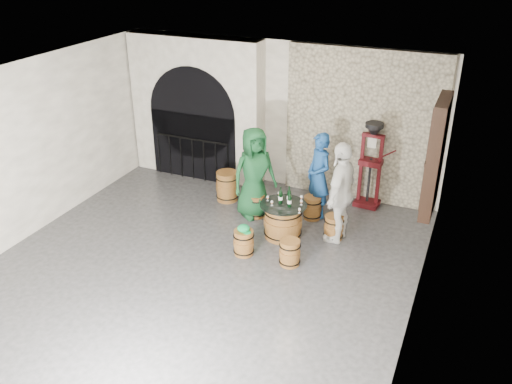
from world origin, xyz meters
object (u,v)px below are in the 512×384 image
at_px(barrel_stool_near_right, 290,253).
at_px(barrel_table, 283,221).
at_px(barrel_stool_right, 334,227).
at_px(corking_press, 371,159).
at_px(wine_bottle_center, 289,200).
at_px(wine_bottle_right, 289,196).
at_px(barrel_stool_left, 256,206).
at_px(person_green, 254,173).
at_px(person_blue, 319,176).
at_px(person_white, 341,192).
at_px(barrel_stool_far, 312,208).
at_px(barrel_stool_near_left, 244,243).
at_px(wine_bottle_left, 281,197).
at_px(side_barrel, 227,186).

bearing_deg(barrel_stool_near_right, barrel_table, 117.86).
distance_m(barrel_stool_right, corking_press, 1.81).
distance_m(wine_bottle_center, wine_bottle_right, 0.18).
bearing_deg(barrel_stool_right, barrel_table, -161.19).
distance_m(barrel_stool_left, corking_press, 2.51).
height_order(barrel_stool_near_right, person_green, person_green).
bearing_deg(barrel_stool_near_right, corking_press, 75.09).
bearing_deg(person_blue, person_white, -6.46).
distance_m(barrel_stool_left, person_blue, 1.38).
xyz_separation_m(barrel_stool_left, barrel_stool_far, (1.06, 0.36, 0.00)).
distance_m(barrel_stool_right, wine_bottle_right, 1.03).
relative_size(barrel_stool_far, barrel_stool_near_right, 1.00).
height_order(barrel_table, wine_bottle_center, wine_bottle_center).
relative_size(barrel_stool_far, wine_bottle_center, 1.46).
xyz_separation_m(barrel_table, wine_bottle_center, (0.13, -0.04, 0.47)).
height_order(barrel_table, person_green, person_green).
distance_m(barrel_stool_near_right, wine_bottle_center, 1.03).
bearing_deg(wine_bottle_center, person_white, 23.68).
height_order(barrel_stool_near_left, wine_bottle_left, wine_bottle_left).
bearing_deg(corking_press, wine_bottle_left, -119.43).
bearing_deg(person_green, barrel_stool_far, -34.09).
relative_size(barrel_stool_right, barrel_stool_near_left, 1.00).
xyz_separation_m(barrel_stool_right, person_green, (-1.73, 0.28, 0.69)).
distance_m(person_white, wine_bottle_right, 0.95).
relative_size(barrel_stool_near_right, person_green, 0.26).
bearing_deg(wine_bottle_center, barrel_stool_left, 147.32).
relative_size(person_blue, person_white, 0.91).
distance_m(barrel_stool_near_left, wine_bottle_center, 1.13).
xyz_separation_m(wine_bottle_center, side_barrel, (-1.76, 1.00, -0.49)).
bearing_deg(person_blue, wine_bottle_right, -64.13).
bearing_deg(barrel_stool_far, barrel_stool_right, -44.41).
xyz_separation_m(barrel_table, barrel_stool_left, (-0.78, 0.54, -0.10)).
xyz_separation_m(barrel_stool_near_left, side_barrel, (-1.21, 1.81, 0.08)).
relative_size(person_green, person_blue, 1.06).
xyz_separation_m(barrel_stool_left, barrel_stool_right, (1.67, -0.24, 0.00)).
height_order(barrel_table, barrel_stool_left, barrel_table).
xyz_separation_m(barrel_stool_left, wine_bottle_center, (0.91, -0.58, 0.57)).
bearing_deg(barrel_stool_near_right, person_white, 65.50).
relative_size(wine_bottle_left, side_barrel, 0.51).
height_order(barrel_stool_left, corking_press, corking_press).
height_order(person_white, wine_bottle_left, person_white).
xyz_separation_m(barrel_stool_left, person_blue, (1.11, 0.52, 0.64)).
bearing_deg(wine_bottle_left, barrel_stool_far, 67.80).
bearing_deg(wine_bottle_left, person_green, 144.14).
bearing_deg(barrel_stool_near_right, barrel_stool_right, 68.34).
bearing_deg(barrel_stool_left, person_green, 145.09).
bearing_deg(person_white, barrel_stool_right, -65.93).
xyz_separation_m(person_green, person_white, (1.81, -0.25, 0.04)).
relative_size(barrel_stool_left, wine_bottle_right, 1.46).
distance_m(barrel_stool_far, barrel_stool_near_left, 1.89).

